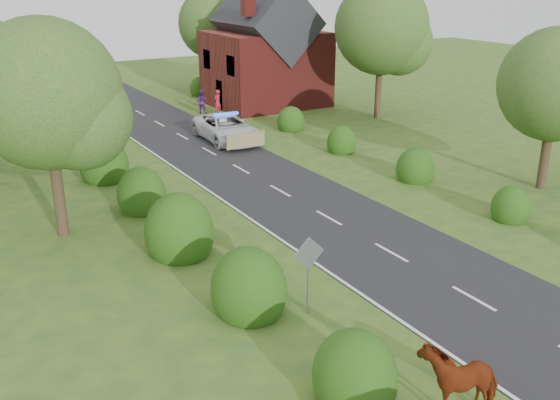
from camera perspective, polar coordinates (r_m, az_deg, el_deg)
ground at (r=21.01m, az=17.28°, el=-8.63°), size 120.00×120.00×0.00m
road at (r=31.97m, az=-2.75°, el=2.37°), size 6.00×70.00×0.02m
road_markings at (r=29.52m, az=-3.58°, el=0.84°), size 4.96×70.00×0.01m
hedgerow_left at (r=26.41m, az=-11.85°, el=-0.29°), size 2.75×50.41×3.00m
hedgerow_right at (r=32.47m, az=10.80°, el=3.31°), size 2.10×45.78×2.10m
tree_left_a at (r=24.56m, az=-19.95°, el=8.54°), size 5.74×5.60×8.38m
tree_right_b at (r=44.35m, az=9.69°, el=14.97°), size 6.56×6.40×9.40m
tree_right_c at (r=55.19m, az=-5.73°, el=15.52°), size 6.15×6.00×8.58m
road_sign at (r=18.58m, az=2.64°, el=-5.86°), size 1.06×0.08×2.53m
house at (r=48.52m, az=-1.32°, el=13.12°), size 8.00×7.40×9.17m
cow at (r=15.87m, az=15.97°, el=-15.60°), size 2.32×1.68×1.48m
police_van at (r=38.29m, az=-4.95°, el=6.56°), size 2.98×5.92×1.74m
pedestrian_red at (r=45.60m, az=-5.73°, el=8.89°), size 0.78×0.69×1.80m
pedestrian_purple at (r=46.15m, az=-7.18°, el=8.91°), size 1.05×1.02×1.70m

